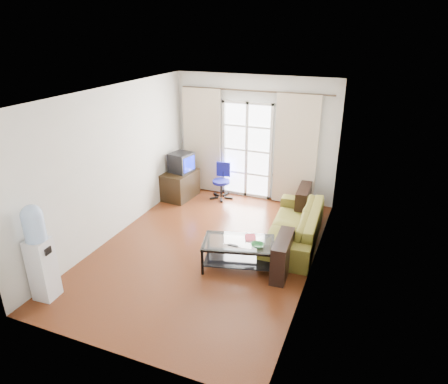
% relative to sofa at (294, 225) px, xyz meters
% --- Properties ---
extents(floor, '(5.20, 5.20, 0.00)m').
position_rel_sofa_xyz_m(floor, '(-1.34, -0.89, -0.31)').
color(floor, brown).
rests_on(floor, ground).
extents(ceiling, '(5.20, 5.20, 0.00)m').
position_rel_sofa_xyz_m(ceiling, '(-1.34, -0.89, 2.39)').
color(ceiling, white).
rests_on(ceiling, wall_back).
extents(wall_back, '(3.60, 0.02, 2.70)m').
position_rel_sofa_xyz_m(wall_back, '(-1.34, 1.71, 1.04)').
color(wall_back, silver).
rests_on(wall_back, floor).
extents(wall_front, '(3.60, 0.02, 2.70)m').
position_rel_sofa_xyz_m(wall_front, '(-1.34, -3.49, 1.04)').
color(wall_front, silver).
rests_on(wall_front, floor).
extents(wall_left, '(0.02, 5.20, 2.70)m').
position_rel_sofa_xyz_m(wall_left, '(-3.14, -0.89, 1.04)').
color(wall_left, silver).
rests_on(wall_left, floor).
extents(wall_right, '(0.02, 5.20, 2.70)m').
position_rel_sofa_xyz_m(wall_right, '(0.46, -0.89, 1.04)').
color(wall_right, silver).
rests_on(wall_right, floor).
extents(french_door, '(1.16, 0.06, 2.15)m').
position_rel_sofa_xyz_m(french_door, '(-1.49, 1.66, 0.76)').
color(french_door, white).
rests_on(french_door, wall_back).
extents(curtain_rod, '(3.30, 0.04, 0.04)m').
position_rel_sofa_xyz_m(curtain_rod, '(-1.34, 1.61, 2.07)').
color(curtain_rod, '#4C3F2D').
rests_on(curtain_rod, wall_back).
extents(curtain_left, '(0.90, 0.07, 2.35)m').
position_rel_sofa_xyz_m(curtain_left, '(-2.54, 1.59, 0.89)').
color(curtain_left, beige).
rests_on(curtain_left, curtain_rod).
extents(curtain_right, '(0.90, 0.07, 2.35)m').
position_rel_sofa_xyz_m(curtain_right, '(-0.39, 1.59, 0.89)').
color(curtain_right, beige).
rests_on(curtain_right, curtain_rod).
extents(radiator, '(0.64, 0.12, 0.64)m').
position_rel_sofa_xyz_m(radiator, '(-0.54, 1.61, 0.02)').
color(radiator, gray).
rests_on(radiator, floor).
extents(sofa, '(2.24, 1.07, 0.63)m').
position_rel_sofa_xyz_m(sofa, '(0.00, 0.00, 0.00)').
color(sofa, olive).
rests_on(sofa, floor).
extents(coffee_table, '(1.25, 0.91, 0.46)m').
position_rel_sofa_xyz_m(coffee_table, '(-0.64, -1.18, -0.02)').
color(coffee_table, silver).
rests_on(coffee_table, floor).
extents(bowl, '(0.24, 0.24, 0.05)m').
position_rel_sofa_xyz_m(bowl, '(-0.32, -1.21, 0.17)').
color(bowl, green).
rests_on(bowl, coffee_table).
extents(book, '(0.33, 0.35, 0.02)m').
position_rel_sofa_xyz_m(book, '(-0.58, -1.03, 0.15)').
color(book, maroon).
rests_on(book, coffee_table).
extents(remote, '(0.17, 0.05, 0.02)m').
position_rel_sofa_xyz_m(remote, '(-0.68, -1.33, 0.15)').
color(remote, black).
rests_on(remote, coffee_table).
extents(tv_stand, '(0.62, 0.87, 0.61)m').
position_rel_sofa_xyz_m(tv_stand, '(-2.83, 0.99, -0.01)').
color(tv_stand, black).
rests_on(tv_stand, floor).
extents(crt_tv, '(0.53, 0.54, 0.43)m').
position_rel_sofa_xyz_m(crt_tv, '(-2.82, 1.06, 0.51)').
color(crt_tv, black).
rests_on(crt_tv, tv_stand).
extents(task_chair, '(0.60, 0.60, 0.80)m').
position_rel_sofa_xyz_m(task_chair, '(-1.95, 1.32, -0.08)').
color(task_chair, black).
rests_on(task_chair, floor).
extents(water_cooler, '(0.33, 0.31, 1.45)m').
position_rel_sofa_xyz_m(water_cooler, '(-2.93, -2.94, 0.45)').
color(water_cooler, silver).
rests_on(water_cooler, floor).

